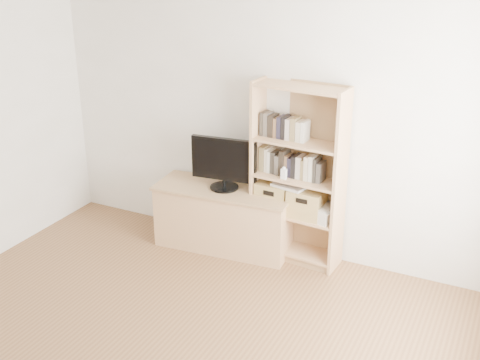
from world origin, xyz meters
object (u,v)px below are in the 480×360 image
Objects in this scene: baby_monitor at (284,174)px; basket_right at (307,203)px; tv_stand at (225,219)px; television at (224,163)px; bookshelf at (298,175)px; laptop at (290,185)px; basket_left at (275,195)px.

basket_right is (0.20, 0.08, -0.28)m from baby_monitor.
tv_stand is 0.58m from television.
baby_monitor is at bearing -5.81° from television.
television is 6.65× the size of baby_monitor.
tv_stand is 2.04× the size of television.
basket_right is at bearing -2.60° from bookshelf.
basket_left is at bearing -174.81° from laptop.
laptop is at bearing 179.58° from basket_right.
bookshelf is at bearing 2.69° from tv_stand.
basket_left is at bearing 146.71° from baby_monitor.
tv_stand is 4.14× the size of basket_left.
laptop is (0.04, 0.08, -0.13)m from baby_monitor.
bookshelf is 17.59× the size of baby_monitor.
television reaches higher than basket_right.
bookshelf is 0.12m from laptop.
television is 2.04× the size of basket_right.
basket_right is 1.03× the size of laptop.
basket_left is at bearing 7.53° from tv_stand.
basket_left reaches higher than tv_stand.
baby_monitor is at bearing -4.23° from tv_stand.
laptop is at bearing -3.27° from basket_left.
laptop reaches higher than basket_left.
basket_left is at bearing -178.81° from bookshelf.
basket_right is at bearing 0.87° from tv_stand.
basket_left is (-0.23, 0.01, -0.25)m from bookshelf.
bookshelf is 2.65× the size of television.
tv_stand is at bearing -172.74° from basket_right.
television is 0.67m from laptop.
basket_right is at bearing -0.92° from basket_left.
basket_left is (-0.13, 0.10, -0.28)m from baby_monitor.
basket_right is at bearing -0.71° from television.
basket_left is (0.48, 0.11, -0.28)m from television.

